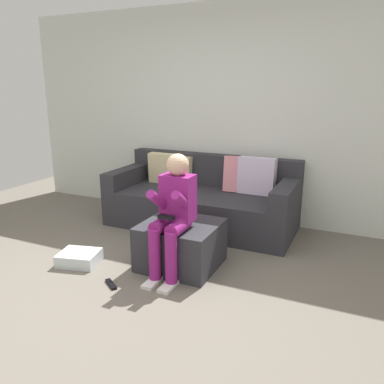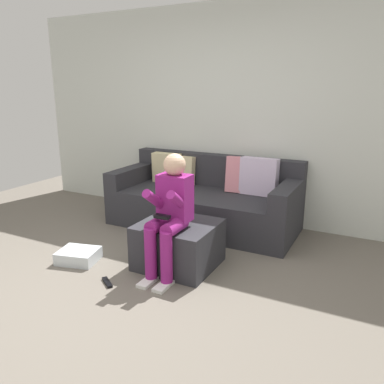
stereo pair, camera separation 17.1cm
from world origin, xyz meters
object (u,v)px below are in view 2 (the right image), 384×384
at_px(ottoman, 178,244).
at_px(storage_bin, 78,256).
at_px(couch_sectional, 205,200).
at_px(person_seated, 170,210).
at_px(remote_near_ottoman, 107,282).

height_order(ottoman, storage_bin, ottoman).
bearing_deg(ottoman, couch_sectional, 102.36).
distance_m(ottoman, storage_bin, 1.00).
bearing_deg(ottoman, person_seated, -85.47).
bearing_deg(remote_near_ottoman, person_seated, 81.92).
distance_m(ottoman, person_seated, 0.44).
bearing_deg(couch_sectional, person_seated, -78.70).
height_order(person_seated, remote_near_ottoman, person_seated).
height_order(person_seated, storage_bin, person_seated).
bearing_deg(remote_near_ottoman, couch_sectional, 120.36).
xyz_separation_m(storage_bin, remote_near_ottoman, (0.53, -0.22, -0.05)).
bearing_deg(person_seated, couch_sectional, 101.30).
bearing_deg(storage_bin, person_seated, 12.28).
distance_m(couch_sectional, ottoman, 1.15).
xyz_separation_m(person_seated, remote_near_ottoman, (-0.39, -0.42, -0.60)).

